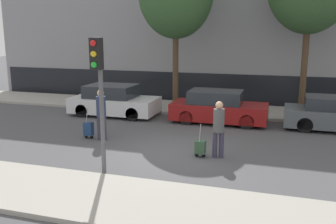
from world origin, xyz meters
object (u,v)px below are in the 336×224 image
object	(u,v)px
parked_car_1	(218,108)
trolley_right	(200,147)
pedestrian_right	(219,126)
trolley_left	(89,129)
parked_car_0	(114,101)
traffic_light	(99,79)
pedestrian_left	(101,111)

from	to	relation	value
parked_car_1	trolley_right	xyz separation A→B (m)	(0.26, -4.68, -0.33)
pedestrian_right	trolley_left	bearing A→B (deg)	159.01
parked_car_0	pedestrian_right	world-z (taller)	pedestrian_right
parked_car_1	trolley_left	distance (m)	5.63
trolley_left	pedestrian_right	xyz separation A→B (m)	(4.89, -0.70, 0.66)
parked_car_1	traffic_light	world-z (taller)	traffic_light
trolley_right	traffic_light	size ratio (longest dim) A/B	0.29
trolley_left	traffic_light	distance (m)	4.42
pedestrian_right	traffic_light	distance (m)	4.00
pedestrian_left	pedestrian_right	world-z (taller)	pedestrian_left
trolley_left	trolley_right	distance (m)	4.43
parked_car_1	pedestrian_left	distance (m)	5.26
parked_car_0	pedestrian_left	distance (m)	4.13
trolley_left	trolley_right	world-z (taller)	trolley_left
parked_car_0	traffic_light	xyz separation A→B (m)	(2.96, -6.99, 1.97)
parked_car_0	traffic_light	size ratio (longest dim) A/B	1.09
pedestrian_right	trolley_right	xyz separation A→B (m)	(-0.54, -0.12, -0.69)
pedestrian_left	trolley_left	distance (m)	0.89
traffic_light	trolley_right	bearing A→B (deg)	46.18
pedestrian_left	parked_car_0	bearing A→B (deg)	111.04
pedestrian_right	trolley_right	bearing A→B (deg)	-179.93
parked_car_1	pedestrian_left	size ratio (longest dim) A/B	2.20
parked_car_0	trolley_right	xyz separation A→B (m)	(5.17, -4.69, -0.34)
pedestrian_left	trolley_right	distance (m)	3.96
pedestrian_right	parked_car_1	bearing A→B (deg)	87.12
pedestrian_left	pedestrian_right	xyz separation A→B (m)	(4.34, -0.68, -0.04)
pedestrian_left	trolley_left	xyz separation A→B (m)	(-0.55, 0.02, -0.70)
trolley_right	traffic_light	world-z (taller)	traffic_light
pedestrian_left	traffic_light	size ratio (longest dim) A/B	0.50
pedestrian_left	trolley_left	size ratio (longest dim) A/B	1.61
parked_car_1	pedestrian_left	xyz separation A→B (m)	(-3.54, -3.87, 0.40)
parked_car_0	pedestrian_right	distance (m)	7.32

